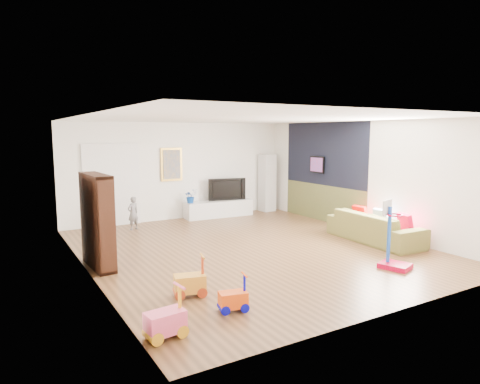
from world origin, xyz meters
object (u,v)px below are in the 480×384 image
media_console (219,209)px  basketball_hoop (397,235)px  bookshelf (97,221)px  sofa (375,227)px

media_console → basketball_hoop: (0.48, -5.87, 0.38)m
bookshelf → sofa: size_ratio=0.75×
media_console → sofa: 4.64m
basketball_hoop → bookshelf: bearing=130.2°
sofa → basketball_hoop: (-1.17, -1.54, 0.29)m
bookshelf → sofa: (5.72, -1.24, -0.52)m
bookshelf → basketball_hoop: bearing=-34.8°
media_console → basketball_hoop: size_ratio=1.63×
media_console → sofa: (1.65, -4.33, 0.09)m
media_console → bookshelf: bearing=-140.0°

